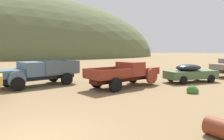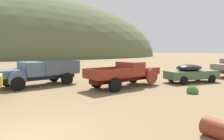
% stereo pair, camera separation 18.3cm
% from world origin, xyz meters
% --- Properties ---
extents(ground_plane, '(300.00, 300.00, 0.00)m').
position_xyz_m(ground_plane, '(0.00, 0.00, 0.00)').
color(ground_plane, olive).
extents(hill_center, '(107.29, 64.35, 46.50)m').
position_xyz_m(hill_center, '(4.87, 83.26, 0.00)').
color(hill_center, '#56603D').
rests_on(hill_center, ground).
extents(truck_chalk_blue, '(6.60, 4.02, 1.91)m').
position_xyz_m(truck_chalk_blue, '(0.71, 10.39, 1.02)').
color(truck_chalk_blue, '#262D39').
rests_on(truck_chalk_blue, ground).
extents(truck_rust_red, '(6.53, 3.64, 1.89)m').
position_xyz_m(truck_rust_red, '(7.46, 7.36, 1.01)').
color(truck_rust_red, '#42140D').
rests_on(truck_rust_red, ground).
extents(car_weathered_green, '(5.01, 2.21, 1.57)m').
position_xyz_m(car_weathered_green, '(13.51, 6.88, 0.82)').
color(car_weathered_green, '#47603D').
rests_on(car_weathered_green, ground).
extents(oil_drum_tipped, '(0.76, 1.00, 0.62)m').
position_xyz_m(oil_drum_tipped, '(5.35, -2.37, 0.31)').
color(oil_drum_tipped, brown).
rests_on(oil_drum_tipped, ground).
extents(bush_front_right, '(0.77, 0.74, 0.66)m').
position_xyz_m(bush_front_right, '(9.93, 3.25, 0.17)').
color(bush_front_right, '#3D702D').
rests_on(bush_front_right, ground).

